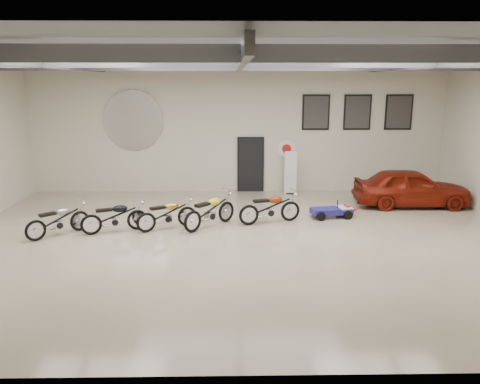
{
  "coord_description": "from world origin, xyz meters",
  "views": [
    {
      "loc": [
        -0.24,
        -12.13,
        4.28
      ],
      "look_at": [
        0.0,
        1.2,
        1.1
      ],
      "focal_mm": 35.0,
      "sensor_mm": 36.0,
      "label": 1
    }
  ],
  "objects_px": {
    "banner_stand": "(291,172)",
    "go_kart": "(335,208)",
    "motorcycle_black": "(114,216)",
    "motorcycle_red": "(270,207)",
    "motorcycle_silver": "(58,220)",
    "motorcycle_gold": "(167,213)",
    "vintage_car": "(411,187)",
    "motorcycle_yellow": "(210,210)"
  },
  "relations": [
    {
      "from": "banner_stand",
      "to": "motorcycle_gold",
      "type": "xyz_separation_m",
      "value": [
        -4.19,
        -4.37,
        -0.39
      ]
    },
    {
      "from": "motorcycle_black",
      "to": "vintage_car",
      "type": "bearing_deg",
      "value": -4.69
    },
    {
      "from": "motorcycle_red",
      "to": "vintage_car",
      "type": "relative_size",
      "value": 0.5
    },
    {
      "from": "motorcycle_silver",
      "to": "go_kart",
      "type": "bearing_deg",
      "value": -32.37
    },
    {
      "from": "motorcycle_black",
      "to": "banner_stand",
      "type": "bearing_deg",
      "value": 18.73
    },
    {
      "from": "motorcycle_yellow",
      "to": "go_kart",
      "type": "xyz_separation_m",
      "value": [
        3.98,
        0.96,
        -0.23
      ]
    },
    {
      "from": "banner_stand",
      "to": "motorcycle_yellow",
      "type": "relative_size",
      "value": 0.86
    },
    {
      "from": "banner_stand",
      "to": "motorcycle_silver",
      "type": "xyz_separation_m",
      "value": [
        -7.17,
        -4.93,
        -0.39
      ]
    },
    {
      "from": "banner_stand",
      "to": "vintage_car",
      "type": "bearing_deg",
      "value": -14.16
    },
    {
      "from": "banner_stand",
      "to": "motorcycle_silver",
      "type": "distance_m",
      "value": 8.71
    },
    {
      "from": "motorcycle_black",
      "to": "motorcycle_gold",
      "type": "relative_size",
      "value": 1.02
    },
    {
      "from": "motorcycle_red",
      "to": "go_kart",
      "type": "distance_m",
      "value": 2.25
    },
    {
      "from": "banner_stand",
      "to": "go_kart",
      "type": "xyz_separation_m",
      "value": [
        1.06,
        -3.23,
        -0.58
      ]
    },
    {
      "from": "motorcycle_yellow",
      "to": "vintage_car",
      "type": "relative_size",
      "value": 0.51
    },
    {
      "from": "motorcycle_yellow",
      "to": "go_kart",
      "type": "bearing_deg",
      "value": -33.46
    },
    {
      "from": "motorcycle_silver",
      "to": "motorcycle_yellow",
      "type": "height_order",
      "value": "motorcycle_yellow"
    },
    {
      "from": "motorcycle_black",
      "to": "motorcycle_gold",
      "type": "xyz_separation_m",
      "value": [
        1.47,
        0.29,
        -0.01
      ]
    },
    {
      "from": "motorcycle_black",
      "to": "go_kart",
      "type": "xyz_separation_m",
      "value": [
        6.71,
        1.42,
        -0.19
      ]
    },
    {
      "from": "motorcycle_black",
      "to": "motorcycle_red",
      "type": "height_order",
      "value": "motorcycle_red"
    },
    {
      "from": "motorcycle_gold",
      "to": "vintage_car",
      "type": "bearing_deg",
      "value": -13.08
    },
    {
      "from": "motorcycle_gold",
      "to": "go_kart",
      "type": "distance_m",
      "value": 5.37
    },
    {
      "from": "motorcycle_silver",
      "to": "motorcycle_black",
      "type": "distance_m",
      "value": 1.54
    },
    {
      "from": "banner_stand",
      "to": "vintage_car",
      "type": "distance_m",
      "value": 4.4
    },
    {
      "from": "motorcycle_silver",
      "to": "motorcycle_yellow",
      "type": "xyz_separation_m",
      "value": [
        4.25,
        0.74,
        0.05
      ]
    },
    {
      "from": "vintage_car",
      "to": "banner_stand",
      "type": "bearing_deg",
      "value": 65.85
    },
    {
      "from": "motorcycle_yellow",
      "to": "motorcycle_red",
      "type": "bearing_deg",
      "value": -35.65
    },
    {
      "from": "banner_stand",
      "to": "motorcycle_yellow",
      "type": "xyz_separation_m",
      "value": [
        -2.92,
        -4.2,
        -0.34
      ]
    },
    {
      "from": "motorcycle_yellow",
      "to": "motorcycle_silver",
      "type": "bearing_deg",
      "value": 142.77
    },
    {
      "from": "motorcycle_gold",
      "to": "vintage_car",
      "type": "xyz_separation_m",
      "value": [
        8.16,
        2.48,
        0.19
      ]
    },
    {
      "from": "banner_stand",
      "to": "motorcycle_yellow",
      "type": "distance_m",
      "value": 5.13
    },
    {
      "from": "motorcycle_gold",
      "to": "motorcycle_yellow",
      "type": "relative_size",
      "value": 0.91
    },
    {
      "from": "motorcycle_red",
      "to": "motorcycle_silver",
      "type": "bearing_deg",
      "value": 172.68
    },
    {
      "from": "motorcycle_silver",
      "to": "motorcycle_gold",
      "type": "distance_m",
      "value": 3.04
    },
    {
      "from": "motorcycle_gold",
      "to": "vintage_car",
      "type": "distance_m",
      "value": 8.53
    },
    {
      "from": "motorcycle_gold",
      "to": "motorcycle_yellow",
      "type": "height_order",
      "value": "motorcycle_yellow"
    },
    {
      "from": "motorcycle_yellow",
      "to": "motorcycle_gold",
      "type": "bearing_deg",
      "value": 140.58
    },
    {
      "from": "motorcycle_black",
      "to": "motorcycle_yellow",
      "type": "height_order",
      "value": "motorcycle_yellow"
    },
    {
      "from": "motorcycle_black",
      "to": "motorcycle_yellow",
      "type": "xyz_separation_m",
      "value": [
        2.73,
        0.46,
        0.04
      ]
    },
    {
      "from": "motorcycle_gold",
      "to": "go_kart",
      "type": "bearing_deg",
      "value": -17.78
    },
    {
      "from": "motorcycle_black",
      "to": "motorcycle_red",
      "type": "xyz_separation_m",
      "value": [
        4.56,
        0.82,
        0.03
      ]
    },
    {
      "from": "motorcycle_silver",
      "to": "vintage_car",
      "type": "relative_size",
      "value": 0.47
    },
    {
      "from": "motorcycle_yellow",
      "to": "motorcycle_red",
      "type": "relative_size",
      "value": 1.03
    }
  ]
}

